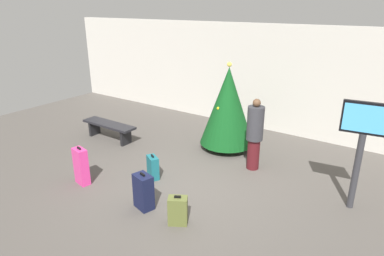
# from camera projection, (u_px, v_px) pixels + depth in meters

# --- Properties ---
(ground_plane) EXTENTS (16.00, 16.00, 0.00)m
(ground_plane) POSITION_uv_depth(u_px,v_px,m) (186.00, 186.00, 7.08)
(ground_plane) COLOR #514C47
(back_wall) EXTENTS (16.00, 0.20, 3.09)m
(back_wall) POSITION_uv_depth(u_px,v_px,m) (271.00, 79.00, 9.82)
(back_wall) COLOR beige
(back_wall) RESTS_ON ground_plane
(holiday_tree) EXTENTS (1.40, 1.40, 2.28)m
(holiday_tree) POSITION_uv_depth(u_px,v_px,m) (228.00, 106.00, 8.56)
(holiday_tree) COLOR #4C3319
(holiday_tree) RESTS_ON ground_plane
(flight_info_kiosk) EXTENTS (0.79, 0.19, 2.05)m
(flight_info_kiosk) POSITION_uv_depth(u_px,v_px,m) (362.00, 137.00, 5.88)
(flight_info_kiosk) COLOR #333338
(flight_info_kiosk) RESTS_ON ground_plane
(waiting_bench) EXTENTS (1.70, 0.44, 0.48)m
(waiting_bench) POSITION_uv_depth(u_px,v_px,m) (109.00, 127.00, 9.40)
(waiting_bench) COLOR black
(waiting_bench) RESTS_ON ground_plane
(traveller_0) EXTENTS (0.47, 0.47, 1.67)m
(traveller_0) POSITION_uv_depth(u_px,v_px,m) (255.00, 133.00, 7.56)
(traveller_0) COLOR #4C1419
(traveller_0) RESTS_ON ground_plane
(suitcase_0) EXTENTS (0.38, 0.25, 0.84)m
(suitcase_0) POSITION_uv_depth(u_px,v_px,m) (81.00, 166.00, 7.06)
(suitcase_0) COLOR #E5388C
(suitcase_0) RESTS_ON ground_plane
(suitcase_1) EXTENTS (0.39, 0.35, 0.55)m
(suitcase_1) POSITION_uv_depth(u_px,v_px,m) (178.00, 211.00, 5.80)
(suitcase_1) COLOR #59602D
(suitcase_1) RESTS_ON ground_plane
(suitcase_2) EXTENTS (0.42, 0.34, 0.72)m
(suitcase_2) POSITION_uv_depth(u_px,v_px,m) (143.00, 192.00, 6.23)
(suitcase_2) COLOR #141938
(suitcase_2) RESTS_ON ground_plane
(suitcase_3) EXTENTS (0.38, 0.32, 0.55)m
(suitcase_3) POSITION_uv_depth(u_px,v_px,m) (153.00, 167.00, 7.34)
(suitcase_3) COLOR #19606B
(suitcase_3) RESTS_ON ground_plane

